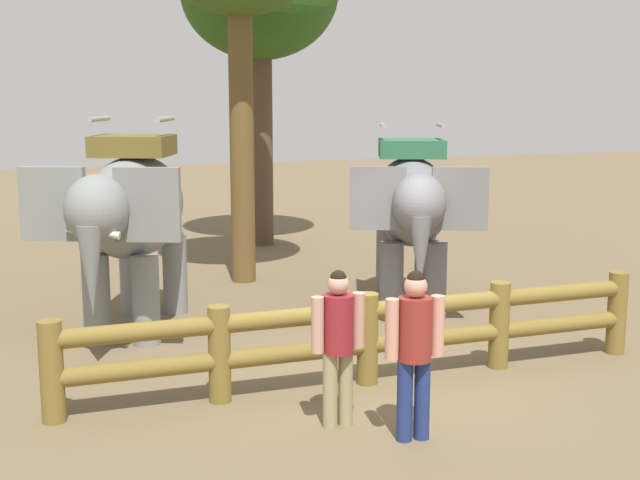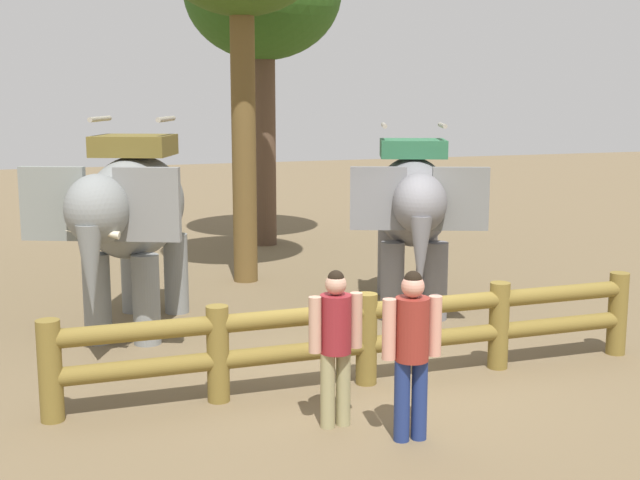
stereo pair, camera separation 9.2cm
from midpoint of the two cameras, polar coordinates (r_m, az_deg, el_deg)
name	(u,v)px [view 1 (the left image)]	position (r m, az deg, el deg)	size (l,w,h in m)	color
ground_plane	(360,377)	(9.94, 2.45, -9.26)	(60.00, 60.00, 0.00)	brown
log_fence	(368,332)	(9.57, 2.97, -6.23)	(7.07, 0.30, 1.05)	brown
elephant_near_left	(131,213)	(11.71, -12.91, 1.78)	(2.60, 3.50, 2.95)	gray
elephant_center	(412,207)	(12.70, 6.01, 2.26)	(2.42, 3.35, 2.82)	slate
tourist_woman_in_black	(338,337)	(8.27, 0.91, -6.58)	(0.56, 0.32, 1.58)	#999163
tourist_man_in_blue	(415,343)	(7.99, 6.09, -6.96)	(0.58, 0.34, 1.65)	navy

